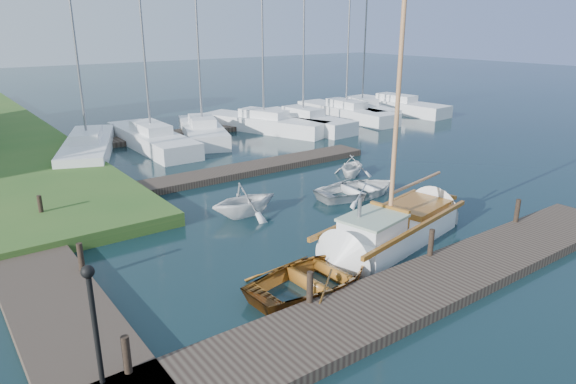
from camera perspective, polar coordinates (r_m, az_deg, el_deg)
ground at (r=18.14m, az=0.00°, el=-3.60°), size 160.00×160.00×0.00m
near_dock at (r=14.14m, az=14.74°, el=-10.25°), size 18.00×2.20×0.30m
left_dock at (r=17.04m, az=-26.83°, el=-6.64°), size 2.20×18.00×0.30m
far_dock at (r=24.28m, az=-5.25°, el=2.40°), size 14.00×1.60×0.30m
pontoon at (r=36.28m, az=-2.18°, el=7.76°), size 30.00×1.60×0.30m
mooring_post_0 at (r=10.79m, az=-17.50°, el=-16.85°), size 0.16×0.16×0.80m
mooring_post_1 at (r=12.59m, az=2.45°, el=-10.50°), size 0.16×0.16×0.80m
mooring_post_2 at (r=15.53m, az=15.62°, el=-5.40°), size 0.16×0.16×0.80m
mooring_post_3 at (r=19.09m, az=24.12°, el=-1.89°), size 0.16×0.16×0.80m
mooring_post_4 at (r=15.16m, az=-22.04°, el=-6.70°), size 0.16×0.16×0.80m
mooring_post_5 at (r=19.77m, az=-25.80°, el=-1.46°), size 0.16×0.16×0.80m
lamp_post at (r=10.07m, az=-20.88°, el=-12.08°), size 0.24×0.24×2.44m
sailboat at (r=17.14m, az=11.81°, el=-4.10°), size 7.40×3.34×9.83m
dinghy at (r=13.85m, az=3.22°, el=-8.98°), size 4.19×3.07×0.84m
tender_b at (r=18.81m, az=-4.89°, el=-0.65°), size 2.63×2.28×1.36m
tender_c at (r=21.18m, az=7.79°, el=0.59°), size 3.98×3.04×0.77m
tender_d at (r=23.92m, az=7.17°, el=3.11°), size 2.78×2.70×1.12m
marina_boat_0 at (r=29.25m, az=-21.34°, el=4.80°), size 5.12×8.66×11.18m
marina_boat_1 at (r=30.30m, az=-14.95°, el=5.86°), size 2.26×8.88×11.23m
marina_boat_2 at (r=31.79m, az=-9.49°, el=6.82°), size 4.58×7.73×11.94m
marina_boat_3 at (r=33.97m, az=-2.71°, el=7.74°), size 5.31×9.13×10.68m
marina_boat_4 at (r=34.78m, az=1.69°, el=8.00°), size 2.86×8.18×9.70m
marina_boat_5 at (r=38.43m, az=6.45°, el=8.89°), size 2.23×8.90×11.12m
marina_boat_6 at (r=39.85m, az=8.22°, el=9.14°), size 3.66×7.37×9.70m
marina_boat_7 at (r=42.18m, az=11.92°, el=9.46°), size 2.89×8.98×12.22m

